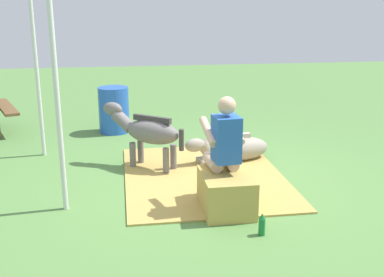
{
  "coord_description": "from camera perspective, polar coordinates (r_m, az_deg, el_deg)",
  "views": [
    {
      "loc": [
        -5.82,
        1.09,
        2.29
      ],
      "look_at": [
        0.12,
        0.18,
        0.55
      ],
      "focal_mm": 43.82,
      "sensor_mm": 36.0,
      "label": 1
    }
  ],
  "objects": [
    {
      "name": "hay_bale",
      "position": [
        5.38,
        4.17,
        -6.56
      ],
      "size": [
        0.74,
        0.55,
        0.44
      ],
      "primitive_type": "cube",
      "color": "tan",
      "rests_on": "ground"
    },
    {
      "name": "tent_pole_right",
      "position": [
        7.43,
        -18.35,
        7.54
      ],
      "size": [
        0.06,
        0.06,
        2.57
      ],
      "primitive_type": "cylinder",
      "color": "silver",
      "rests_on": "ground"
    },
    {
      "name": "soda_bottle",
      "position": [
        4.91,
        8.51,
        -10.31
      ],
      "size": [
        0.07,
        0.07,
        0.24
      ],
      "color": "#197233",
      "rests_on": "ground"
    },
    {
      "name": "tent_pole_left",
      "position": [
        5.29,
        -16.08,
        4.53
      ],
      "size": [
        0.06,
        0.06,
        2.57
      ],
      "primitive_type": "cylinder",
      "color": "silver",
      "rests_on": "ground"
    },
    {
      "name": "water_barrel",
      "position": [
        8.68,
        -9.49,
        3.46
      ],
      "size": [
        0.55,
        0.55,
        0.83
      ],
      "primitive_type": "cylinder",
      "color": "blue",
      "rests_on": "ground"
    },
    {
      "name": "ground_plane",
      "position": [
        6.35,
        1.81,
        -5.0
      ],
      "size": [
        24.0,
        24.0,
        0.0
      ],
      "primitive_type": "plane",
      "color": "#568442"
    },
    {
      "name": "pony_lying",
      "position": [
        7.04,
        5.23,
        -1.28
      ],
      "size": [
        0.57,
        1.36,
        0.42
      ],
      "color": "gray",
      "rests_on": "ground"
    },
    {
      "name": "person_seated",
      "position": [
        5.35,
        3.8,
        -0.95
      ],
      "size": [
        0.68,
        0.45,
        1.32
      ],
      "color": "#D8AD8C",
      "rests_on": "ground"
    },
    {
      "name": "hay_patch",
      "position": [
        6.44,
        1.43,
        -4.58
      ],
      "size": [
        2.71,
        2.14,
        0.02
      ],
      "primitive_type": "cube",
      "color": "tan",
      "rests_on": "ground"
    },
    {
      "name": "pony_standing",
      "position": [
        6.65,
        -5.49,
        0.87
      ],
      "size": [
        0.95,
        1.15,
        0.91
      ],
      "color": "slate",
      "rests_on": "ground"
    }
  ]
}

